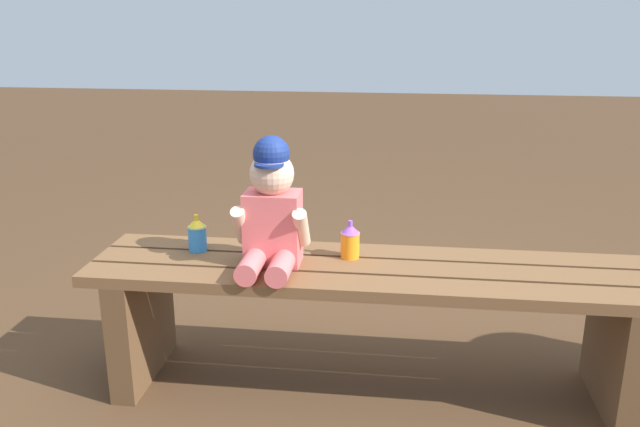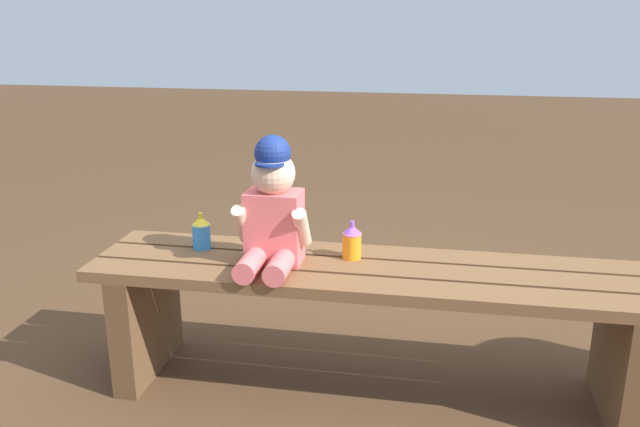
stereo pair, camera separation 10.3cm
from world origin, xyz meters
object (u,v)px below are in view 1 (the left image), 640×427
object	(u,v)px
park_bench	(369,304)
sippy_cup_right	(350,240)
child_figure	(271,211)
sippy_cup_left	(197,234)

from	to	relation	value
park_bench	sippy_cup_right	world-z (taller)	sippy_cup_right
park_bench	sippy_cup_right	distance (m)	0.21
park_bench	sippy_cup_right	size ratio (longest dim) A/B	14.22
child_figure	park_bench	bearing A→B (deg)	5.50
child_figure	sippy_cup_right	bearing A→B (deg)	21.66
park_bench	child_figure	bearing A→B (deg)	-174.50
sippy_cup_left	sippy_cup_right	distance (m)	0.50
child_figure	sippy_cup_right	distance (m)	0.28
sippy_cup_left	child_figure	bearing A→B (deg)	-19.09
park_bench	child_figure	xyz separation A→B (m)	(-0.30, -0.03, 0.31)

